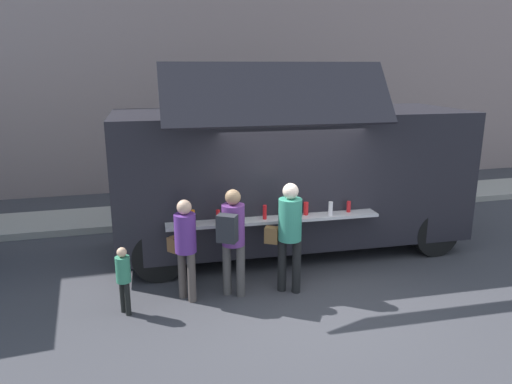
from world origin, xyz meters
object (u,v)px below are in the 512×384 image
object	(u,v)px
trash_bin	(398,186)
customer_mid_with_backpack	(232,233)
food_truck_main	(291,175)
customer_rear_waiting	(185,241)
customer_front_ordering	(289,229)
child_near_queue	(123,275)

from	to	relation	value
trash_bin	customer_mid_with_backpack	world-z (taller)	customer_mid_with_backpack
food_truck_main	customer_rear_waiting	xyz separation A→B (m)	(-2.26, -1.66, -0.54)
trash_bin	customer_rear_waiting	world-z (taller)	customer_rear_waiting
customer_rear_waiting	trash_bin	bearing A→B (deg)	-2.86
customer_front_ordering	customer_rear_waiting	world-z (taller)	customer_front_ordering
customer_mid_with_backpack	child_near_queue	bearing A→B (deg)	126.32
trash_bin	customer_mid_with_backpack	bearing A→B (deg)	-142.59
customer_rear_waiting	child_near_queue	distance (m)	1.01
customer_front_ordering	customer_rear_waiting	distance (m)	1.62
trash_bin	food_truck_main	bearing A→B (deg)	-148.48
food_truck_main	customer_mid_with_backpack	xyz separation A→B (m)	(-1.54, -1.75, -0.44)
trash_bin	customer_rear_waiting	size ratio (longest dim) A/B	0.58
food_truck_main	child_near_queue	size ratio (longest dim) A/B	6.44
customer_front_ordering	food_truck_main	bearing A→B (deg)	11.16
food_truck_main	child_near_queue	world-z (taller)	food_truck_main
customer_mid_with_backpack	child_near_queue	size ratio (longest dim) A/B	1.68
customer_front_ordering	customer_mid_with_backpack	distance (m)	0.89
customer_rear_waiting	food_truck_main	bearing A→B (deg)	0.13
customer_rear_waiting	customer_front_ordering	bearing A→B (deg)	-41.48
food_truck_main	child_near_queue	xyz separation A→B (m)	(-3.18, -1.89, -0.88)
customer_rear_waiting	child_near_queue	world-z (taller)	customer_rear_waiting
food_truck_main	trash_bin	bearing A→B (deg)	33.73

